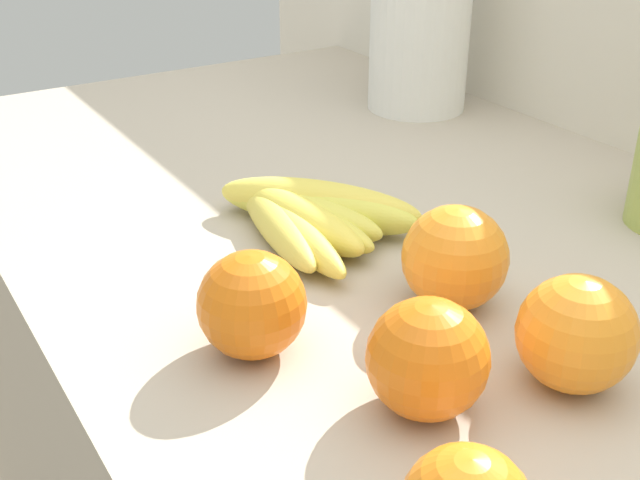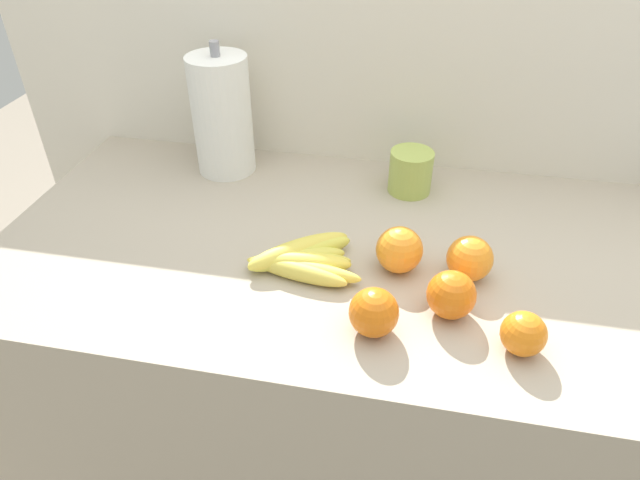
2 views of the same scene
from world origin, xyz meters
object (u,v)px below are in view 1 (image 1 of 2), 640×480
Objects in this scene: banana_bunch at (303,214)px; orange_far_right at (252,305)px; orange_back_right at (455,258)px; orange_back_left at (576,334)px; orange_front at (427,359)px; paper_towel_roll at (421,9)px.

orange_far_right reaches higher than banana_bunch.
orange_back_right is 1.04× the size of orange_back_left.
orange_back_left is at bearing 72.97° from orange_front.
banana_bunch is 2.70× the size of orange_front.
orange_front is 1.01× the size of orange_far_right.
orange_back_right reaches higher than orange_front.
orange_front and orange_far_right have the same top height.
paper_towel_roll reaches higher than orange_far_right.
banana_bunch is 2.57× the size of orange_back_right.
paper_towel_roll is at bearing 130.72° from orange_far_right.
paper_towel_roll is (-0.49, 0.38, 0.09)m from orange_front.
orange_far_right is (-0.14, -0.16, -0.00)m from orange_back_left.
orange_front is 0.63m from paper_towel_roll.
orange_back_left is at bearing 6.73° from banana_bunch.
paper_towel_roll reaches higher than orange_front.
banana_bunch is at bearing -53.01° from paper_towel_roll.
orange_back_left reaches higher than banana_bunch.
paper_towel_roll is (-0.24, 0.32, 0.11)m from banana_bunch.
orange_back_right is 0.28× the size of paper_towel_roll.
orange_back_left is 0.21m from orange_far_right.
orange_back_right is (-0.09, 0.10, 0.00)m from orange_front.
paper_towel_roll is at bearing 126.99° from banana_bunch.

